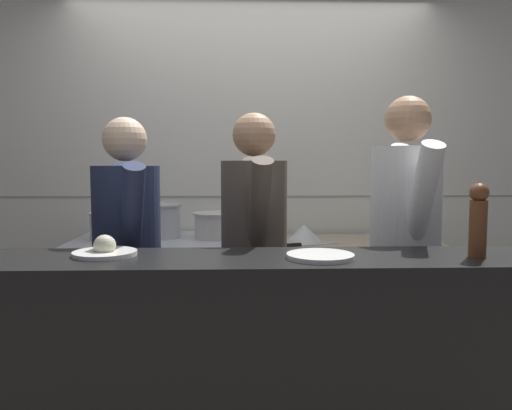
# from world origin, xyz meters

# --- Properties ---
(wall_back_tiled) EXTENTS (8.00, 0.06, 2.60)m
(wall_back_tiled) POSITION_xyz_m (0.00, 1.30, 1.30)
(wall_back_tiled) COLOR silver
(wall_back_tiled) RESTS_ON ground_plane
(oven_range) EXTENTS (1.10, 0.71, 0.91)m
(oven_range) POSITION_xyz_m (-0.57, 0.90, 0.46)
(oven_range) COLOR #38383D
(oven_range) RESTS_ON ground_plane
(prep_counter) EXTENTS (1.17, 0.65, 0.89)m
(prep_counter) POSITION_xyz_m (0.61, 0.90, 0.44)
(prep_counter) COLOR gray
(prep_counter) RESTS_ON ground_plane
(pass_counter) EXTENTS (2.79, 0.45, 1.02)m
(pass_counter) POSITION_xyz_m (0.05, -0.31, 0.51)
(pass_counter) COLOR black
(pass_counter) RESTS_ON ground_plane
(stock_pot) EXTENTS (0.26, 0.26, 0.17)m
(stock_pot) POSITION_xyz_m (-0.90, 0.90, 1.00)
(stock_pot) COLOR beige
(stock_pot) RESTS_ON oven_range
(sauce_pot) EXTENTS (0.27, 0.27, 0.22)m
(sauce_pot) POSITION_xyz_m (-0.59, 0.94, 1.02)
(sauce_pot) COLOR #B7BABF
(sauce_pot) RESTS_ON oven_range
(braising_pot) EXTENTS (0.28, 0.28, 0.16)m
(braising_pot) POSITION_xyz_m (-0.23, 0.90, 1.00)
(braising_pot) COLOR beige
(braising_pot) RESTS_ON oven_range
(mixing_bowl_steel) EXTENTS (0.23, 0.23, 0.10)m
(mixing_bowl_steel) POSITION_xyz_m (0.34, 0.94, 0.94)
(mixing_bowl_steel) COLOR #B7BABF
(mixing_bowl_steel) RESTS_ON prep_counter
(chefs_knife) EXTENTS (0.37, 0.16, 0.02)m
(chefs_knife) POSITION_xyz_m (0.33, 0.74, 0.89)
(chefs_knife) COLOR #B7BABF
(chefs_knife) RESTS_ON prep_counter
(plated_dish_main) EXTENTS (0.25, 0.25, 0.09)m
(plated_dish_main) POSITION_xyz_m (-0.62, -0.26, 1.04)
(plated_dish_main) COLOR white
(plated_dish_main) RESTS_ON pass_counter
(plated_dish_appetiser) EXTENTS (0.26, 0.26, 0.02)m
(plated_dish_appetiser) POSITION_xyz_m (0.23, -0.34, 1.03)
(plated_dish_appetiser) COLOR white
(plated_dish_appetiser) RESTS_ON pass_counter
(pepper_mill) EXTENTS (0.07, 0.07, 0.29)m
(pepper_mill) POSITION_xyz_m (0.85, -0.35, 1.17)
(pepper_mill) COLOR brown
(pepper_mill) RESTS_ON pass_counter
(chef_head_cook) EXTENTS (0.42, 0.69, 1.61)m
(chef_head_cook) POSITION_xyz_m (-0.63, 0.20, 0.90)
(chef_head_cook) COLOR black
(chef_head_cook) RESTS_ON ground_plane
(chef_sous) EXTENTS (0.36, 0.72, 1.64)m
(chef_sous) POSITION_xyz_m (-0.01, 0.26, 0.91)
(chef_sous) COLOR black
(chef_sous) RESTS_ON ground_plane
(chef_line) EXTENTS (0.36, 0.75, 1.72)m
(chef_line) POSITION_xyz_m (0.76, 0.23, 0.96)
(chef_line) COLOR black
(chef_line) RESTS_ON ground_plane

